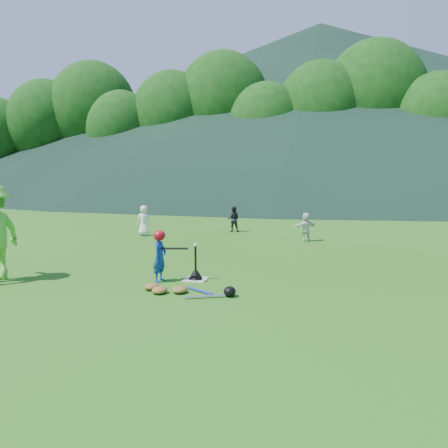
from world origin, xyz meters
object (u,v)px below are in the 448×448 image
at_px(fielder_d, 306,227).
at_px(fielder_b, 233,219).
at_px(batter_child, 160,257).
at_px(batting_tee, 196,274).
at_px(fielder_a, 144,221).
at_px(home_plate, 196,279).
at_px(equipment_pile, 180,290).

bearing_deg(fielder_d, fielder_b, -73.33).
bearing_deg(batter_child, batting_tee, -62.20).
bearing_deg(fielder_a, fielder_d, 167.67).
xyz_separation_m(fielder_a, batting_tee, (3.82, -6.00, -0.42)).
xyz_separation_m(home_plate, fielder_a, (-3.82, 6.00, 0.54)).
xyz_separation_m(home_plate, batting_tee, (0.00, 0.00, 0.12)).
xyz_separation_m(fielder_b, batting_tee, (0.92, -7.85, -0.36)).
relative_size(fielder_d, equipment_pile, 0.53).
height_order(fielder_b, batting_tee, fielder_b).
distance_m(fielder_a, equipment_pile, 8.04).
distance_m(home_plate, fielder_b, 7.92).
relative_size(batter_child, fielder_d, 1.08).
xyz_separation_m(fielder_a, equipment_pile, (3.83, -7.05, -0.48)).
relative_size(fielder_a, fielder_d, 1.15).
distance_m(home_plate, equipment_pile, 1.05).
bearing_deg(home_plate, fielder_b, 96.70).
bearing_deg(equipment_pile, batting_tee, 91.05).
bearing_deg(batter_child, fielder_b, 5.75).
height_order(batting_tee, equipment_pile, batting_tee).
height_order(fielder_a, fielder_d, fielder_a).
height_order(batter_child, equipment_pile, batter_child).
relative_size(fielder_b, equipment_pile, 0.54).
height_order(home_plate, fielder_a, fielder_a).
height_order(batter_child, fielder_a, fielder_a).
relative_size(fielder_a, fielder_b, 1.12).
relative_size(batting_tee, equipment_pile, 0.38).
distance_m(batter_child, fielder_a, 7.04).
distance_m(fielder_d, equipment_pile, 7.31).
height_order(batter_child, fielder_d, batter_child).
bearing_deg(fielder_a, equipment_pile, 106.25).
xyz_separation_m(fielder_b, fielder_d, (2.85, -1.86, -0.01)).
relative_size(home_plate, batter_child, 0.44).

